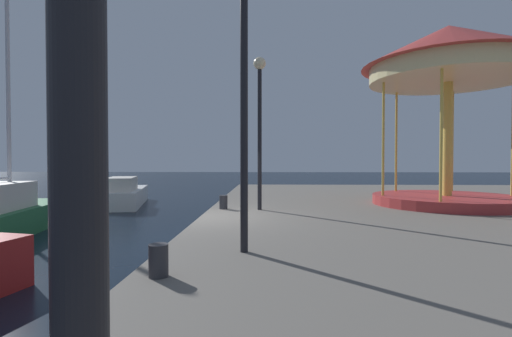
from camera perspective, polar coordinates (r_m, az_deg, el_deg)
The scene contains 8 objects.
ground_plane at distance 9.76m, azimuth -8.53°, elevation -11.93°, with size 120.00×120.00×0.00m, color black.
quay_dock at distance 11.29m, azimuth 34.83°, elevation -8.27°, with size 15.61×24.46×0.80m, color slate.
motorboat_white at distance 19.27m, azimuth -19.72°, elevation -3.81°, with size 2.86×5.67×1.43m.
carousel at distance 13.51m, azimuth 27.73°, elevation 13.39°, with size 5.36×5.36×5.70m.
lamp_post_mid_promenade at distance 5.94m, azimuth -1.88°, elevation 17.95°, with size 0.36×0.36×4.62m.
lamp_post_far_end at distance 10.69m, azimuth 0.57°, elevation 9.70°, with size 0.36×0.36×4.39m.
bollard_center at distance 10.86m, azimuth -5.08°, elevation -5.22°, with size 0.24×0.24×0.40m, color #2D2D33.
bollard_south at distance 4.78m, azimuth -14.92°, elevation -13.64°, with size 0.24×0.24×0.40m, color #2D2D33.
Camera 1 is at (1.74, -9.34, 2.23)m, focal length 25.74 mm.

